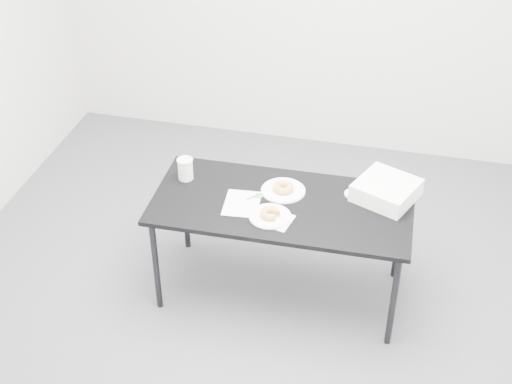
% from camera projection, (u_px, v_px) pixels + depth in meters
% --- Properties ---
extents(floor, '(4.00, 4.00, 0.00)m').
position_uv_depth(floor, '(253.00, 305.00, 4.35)').
color(floor, '#47484C').
rests_on(floor, ground).
extents(table, '(1.50, 0.72, 0.68)m').
position_uv_depth(table, '(282.00, 210.00, 4.09)').
color(table, black).
rests_on(table, floor).
extents(scorecard, '(0.22, 0.27, 0.00)m').
position_uv_depth(scorecard, '(242.00, 203.00, 4.06)').
color(scorecard, white).
rests_on(scorecard, table).
extents(logo_patch, '(0.04, 0.04, 0.00)m').
position_uv_depth(logo_patch, '(259.00, 196.00, 4.11)').
color(logo_patch, green).
rests_on(logo_patch, scorecard).
extents(pen, '(0.08, 0.09, 0.01)m').
position_uv_depth(pen, '(255.00, 196.00, 4.11)').
color(pen, '#0D8092').
rests_on(pen, scorecard).
extents(napkin, '(0.20, 0.20, 0.00)m').
position_uv_depth(napkin, '(276.00, 220.00, 3.93)').
color(napkin, white).
rests_on(napkin, table).
extents(plate_near, '(0.24, 0.24, 0.01)m').
position_uv_depth(plate_near, '(270.00, 216.00, 3.95)').
color(plate_near, white).
rests_on(plate_near, napkin).
extents(donut_near, '(0.14, 0.14, 0.04)m').
position_uv_depth(donut_near, '(270.00, 213.00, 3.94)').
color(donut_near, '#C4843E').
rests_on(donut_near, plate_near).
extents(plate_far, '(0.26, 0.26, 0.01)m').
position_uv_depth(plate_far, '(283.00, 191.00, 4.16)').
color(plate_far, white).
rests_on(plate_far, table).
extents(donut_far, '(0.14, 0.14, 0.04)m').
position_uv_depth(donut_far, '(283.00, 187.00, 4.14)').
color(donut_far, '#C4843E').
rests_on(donut_far, plate_far).
extents(coffee_cup, '(0.09, 0.09, 0.13)m').
position_uv_depth(coffee_cup, '(185.00, 169.00, 4.23)').
color(coffee_cup, white).
rests_on(coffee_cup, table).
extents(cup_lid, '(0.10, 0.10, 0.01)m').
position_uv_depth(cup_lid, '(353.00, 194.00, 4.12)').
color(cup_lid, white).
rests_on(cup_lid, table).
extents(bakery_box, '(0.42, 0.42, 0.11)m').
position_uv_depth(bakery_box, '(386.00, 190.00, 4.07)').
color(bakery_box, white).
rests_on(bakery_box, table).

